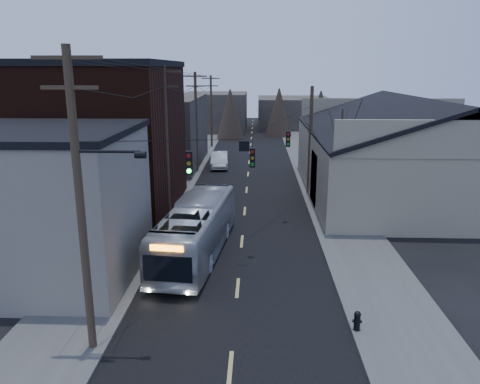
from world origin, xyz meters
name	(u,v)px	position (x,y,z in m)	size (l,w,h in m)	color
road_surface	(248,179)	(0.00, 30.00, 0.01)	(9.00, 110.00, 0.02)	black
sidewalk_left	(177,178)	(-6.50, 30.00, 0.06)	(4.00, 110.00, 0.12)	#474744
sidewalk_right	(319,179)	(6.50, 30.00, 0.06)	(4.00, 110.00, 0.12)	#474744
building_clapboard	(47,207)	(-9.00, 9.00, 3.50)	(8.00, 8.00, 7.00)	gray
building_brick	(100,140)	(-10.00, 20.00, 5.00)	(10.00, 12.00, 10.00)	black
building_left_far	(157,132)	(-9.50, 36.00, 3.50)	(9.00, 14.00, 7.00)	#37322C
warehouse	(411,162)	(13.00, 25.00, 2.70)	(16.16, 20.60, 7.73)	tan
building_far_left	(215,112)	(-6.00, 65.00, 3.00)	(10.00, 12.00, 6.00)	#37322C
building_far_right	(293,112)	(7.00, 70.00, 2.50)	(12.00, 14.00, 5.00)	#37322C
bare_tree	(340,162)	(6.50, 20.00, 3.60)	(0.40, 0.40, 7.20)	black
utility_lines	(206,133)	(-3.11, 24.14, 4.95)	(11.24, 45.28, 10.50)	#382B1E
bus	(196,229)	(-2.36, 11.83, 1.49)	(2.50, 10.67, 2.97)	#A8ADB4
parked_car	(219,160)	(-3.00, 35.08, 0.79)	(1.67, 4.79, 1.58)	#B7BBBF
fire_hydrant	(357,320)	(4.70, 4.44, 0.53)	(0.37, 0.26, 0.77)	black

